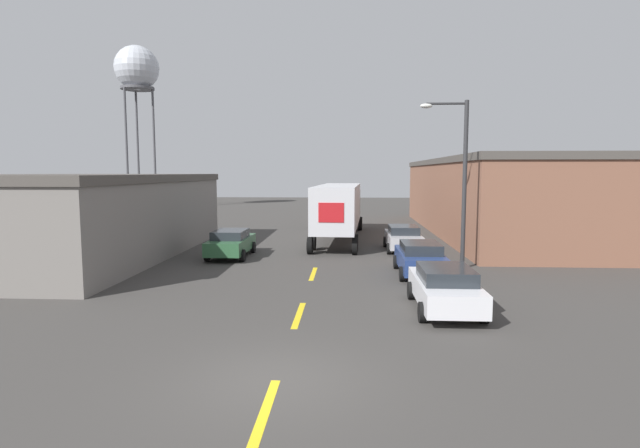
% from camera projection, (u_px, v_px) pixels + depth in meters
% --- Properties ---
extents(ground_plane, '(160.00, 160.00, 0.00)m').
position_uv_depth(ground_plane, '(276.00, 381.00, 10.84)').
color(ground_plane, '#3D3A38').
extents(road_centerline, '(0.20, 15.89, 0.01)m').
position_uv_depth(road_centerline, '(299.00, 315.00, 15.84)').
color(road_centerline, yellow).
rests_on(road_centerline, ground_plane).
extents(warehouse_left, '(11.72, 18.41, 4.41)m').
position_uv_depth(warehouse_left, '(67.00, 215.00, 26.89)').
color(warehouse_left, slate).
rests_on(warehouse_left, ground_plane).
extents(warehouse_right, '(13.72, 27.79, 5.51)m').
position_uv_depth(warehouse_right, '(524.00, 196.00, 37.01)').
color(warehouse_right, brown).
rests_on(warehouse_right, ground_plane).
extents(semi_truck, '(3.41, 14.79, 3.70)m').
position_uv_depth(semi_truck, '(340.00, 206.00, 33.65)').
color(semi_truck, black).
rests_on(semi_truck, ground_plane).
extents(parked_car_right_far, '(2.05, 4.48, 1.46)m').
position_uv_depth(parked_car_right_far, '(403.00, 237.00, 28.81)').
color(parked_car_right_far, '#B2B2B7').
rests_on(parked_car_right_far, ground_plane).
extents(parked_car_right_near, '(2.05, 4.48, 1.46)m').
position_uv_depth(parked_car_right_near, '(445.00, 287.00, 16.29)').
color(parked_car_right_near, silver).
rests_on(parked_car_right_near, ground_plane).
extents(parked_car_left_far, '(2.05, 4.48, 1.46)m').
position_uv_depth(parked_car_left_far, '(231.00, 243.00, 26.67)').
color(parked_car_left_far, '#2D5B38').
rests_on(parked_car_left_far, ground_plane).
extents(parked_car_right_mid, '(2.05, 4.48, 1.46)m').
position_uv_depth(parked_car_right_mid, '(420.00, 258.00, 21.95)').
color(parked_car_right_mid, navy).
rests_on(parked_car_right_mid, ground_plane).
extents(water_tower, '(5.39, 5.39, 20.11)m').
position_uv_depth(water_tower, '(137.00, 70.00, 61.74)').
color(water_tower, '#47474C').
rests_on(water_tower, ground_plane).
extents(street_lamp, '(2.22, 0.32, 7.80)m').
position_uv_depth(street_lamp, '(459.00, 172.00, 23.10)').
color(street_lamp, '#2D2D30').
rests_on(street_lamp, ground_plane).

